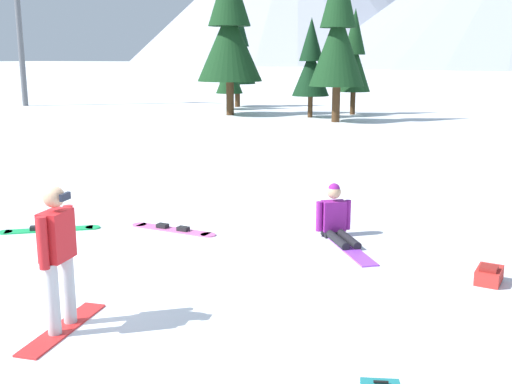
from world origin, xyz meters
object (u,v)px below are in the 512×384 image
object	(u,v)px
loose_snowboard_near_left	(173,229)
loose_snowboard_far_spare	(49,229)
pine_tree_leaning	(354,57)
snowboarder_foreground	(58,256)
pine_tree_young	(237,49)
snowboarder_midground	(337,221)
backpack_red	(489,275)
pine_tree_twin	(338,32)
pine_tree_broad	(229,30)
pine_tree_short	(311,64)
pine_tree_slender	(229,69)

from	to	relation	value
loose_snowboard_near_left	loose_snowboard_far_spare	xyz separation A→B (m)	(-2.00, -0.97, -0.00)
loose_snowboard_far_spare	pine_tree_leaning	bearing A→B (deg)	94.23
snowboarder_foreground	pine_tree_young	xyz separation A→B (m)	(-13.06, 29.65, 2.66)
snowboarder_midground	backpack_red	distance (m)	2.80
snowboarder_foreground	loose_snowboard_far_spare	world-z (taller)	snowboarder_foreground
backpack_red	pine_tree_twin	world-z (taller)	pine_tree_twin
snowboarder_foreground	pine_tree_broad	world-z (taller)	pine_tree_broad
pine_tree_leaning	backpack_red	bearing A→B (deg)	-69.00
pine_tree_young	pine_tree_short	size ratio (longest dim) A/B	1.29
loose_snowboard_near_left	loose_snowboard_far_spare	distance (m)	2.22
snowboarder_midground	pine_tree_leaning	distance (m)	23.96
snowboarder_midground	pine_tree_short	xyz separation A→B (m)	(-8.15, 20.30, 2.42)
snowboarder_midground	loose_snowboard_near_left	world-z (taller)	snowboarder_midground
snowboarder_midground	loose_snowboard_far_spare	xyz separation A→B (m)	(-4.83, -1.74, -0.30)
pine_tree_broad	pine_tree_short	bearing A→B (deg)	8.02
loose_snowboard_near_left	pine_tree_slender	bearing A→B (deg)	115.80
loose_snowboard_near_left	pine_tree_broad	size ratio (longest dim) A/B	0.21
pine_tree_broad	pine_tree_slender	xyz separation A→B (m)	(-1.76, 3.23, -2.10)
pine_tree_leaning	snowboarder_foreground	bearing A→B (deg)	-79.83
snowboarder_foreground	pine_tree_young	distance (m)	32.51
loose_snowboard_far_spare	pine_tree_short	distance (m)	22.45
snowboarder_foreground	pine_tree_twin	bearing A→B (deg)	100.94
snowboarder_midground	pine_tree_broad	size ratio (longest dim) A/B	0.20
loose_snowboard_far_spare	pine_tree_leaning	world-z (taller)	pine_tree_leaning
backpack_red	pine_tree_twin	distance (m)	22.03
pine_tree_twin	pine_tree_broad	bearing A→B (deg)	170.82
pine_tree_leaning	pine_tree_broad	size ratio (longest dim) A/B	0.69
pine_tree_twin	backpack_red	bearing A→B (deg)	-66.07
snowboarder_foreground	snowboarder_midground	distance (m)	5.11
backpack_red	pine_tree_young	world-z (taller)	pine_tree_young
pine_tree_slender	pine_tree_short	bearing A→B (deg)	-23.06
snowboarder_foreground	pine_tree_slender	bearing A→B (deg)	114.44
pine_tree_short	pine_tree_slender	xyz separation A→B (m)	(-6.13, 2.61, -0.37)
loose_snowboard_far_spare	pine_tree_twin	xyz separation A→B (m)	(-1.39, 20.41, 4.20)
pine_tree_slender	loose_snowboard_far_spare	bearing A→B (deg)	-69.03
backpack_red	pine_tree_leaning	world-z (taller)	pine_tree_leaning
snowboarder_foreground	pine_tree_leaning	bearing A→B (deg)	100.17
loose_snowboard_near_left	snowboarder_midground	bearing A→B (deg)	15.37
backpack_red	loose_snowboard_far_spare	bearing A→B (deg)	-175.23
loose_snowboard_far_spare	pine_tree_young	xyz separation A→B (m)	(-9.92, 26.61, 3.52)
snowboarder_foreground	pine_tree_broad	size ratio (longest dim) A/B	0.21
pine_tree_slender	snowboarder_foreground	bearing A→B (deg)	-65.56
backpack_red	pine_tree_young	xyz separation A→B (m)	(-17.31, 25.99, 3.42)
loose_snowboard_far_spare	pine_tree_slender	distance (m)	26.50
backpack_red	pine_tree_short	distance (m)	24.09
snowboarder_midground	pine_tree_slender	world-z (taller)	pine_tree_slender
pine_tree_twin	pine_tree_slender	xyz separation A→B (m)	(-8.06, 4.24, -1.85)
loose_snowboard_far_spare	backpack_red	world-z (taller)	backpack_red
pine_tree_slender	pine_tree_broad	bearing A→B (deg)	-61.41
backpack_red	pine_tree_young	distance (m)	31.41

